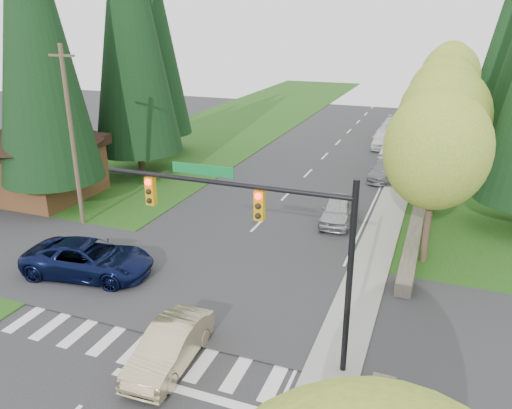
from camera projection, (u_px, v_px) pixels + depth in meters
The scene contains 29 objects.
ground at pixel (79, 408), 15.23m from camera, with size 120.00×120.00×0.00m, color #28282B.
grass_east at pixel (499, 227), 28.40m from camera, with size 14.00×110.00×0.06m, color #264311.
grass_west at pixel (116, 178), 37.07m from camera, with size 14.00×110.00×0.06m, color #264311.
cross_street at pixel (199, 285), 22.24m from camera, with size 120.00×8.00×0.10m, color #28282B.
sidewalk_east at pixel (393, 202), 32.18m from camera, with size 1.80×80.00×0.13m, color gray.
curb_east at pixel (380, 201), 32.46m from camera, with size 0.20×80.00×0.13m, color gray.
stone_wall_north at pixel (428, 168), 38.52m from camera, with size 0.70×40.00×0.70m, color #4C4438.
traffic_signal at pixel (264, 224), 15.98m from camera, with size 8.70×0.37×6.80m.
brown_building at pixel (39, 151), 32.28m from camera, with size 8.40×8.40×5.40m.
utility_pole at pixel (72, 137), 27.12m from camera, with size 1.60×0.24×10.00m.
decid_tree_0 at pixel (437, 150), 22.47m from camera, with size 4.80×4.80×8.37m.
decid_tree_1 at pixel (444, 119), 28.50m from camera, with size 5.20×5.20×8.80m.
decid_tree_2 at pixel (444, 99), 34.65m from camera, with size 5.00×5.00×8.82m.
decid_tree_3 at pixel (447, 91), 40.84m from camera, with size 5.00×5.00×8.55m.
decid_tree_4 at pixel (450, 77), 46.80m from camera, with size 5.40×5.40×9.18m.
decid_tree_5 at pixel (448, 75), 53.19m from camera, with size 4.80×4.80×8.30m.
decid_tree_6 at pixel (450, 67), 59.17m from camera, with size 5.20×5.20×8.86m.
conifer_w_a at pixel (33, 26), 28.07m from camera, with size 6.12×6.12×19.80m.
conifer_w_b at pixel (45, 41), 32.92m from camera, with size 5.44×5.44×17.80m.
conifer_w_c at pixel (129, 17), 34.56m from camera, with size 6.46×6.46×20.80m.
conifer_w_e at pixel (152, 30), 40.84m from camera, with size 5.78×5.78×18.80m.
conifer_e_c at pixel (506, 39), 49.37m from camera, with size 5.10×5.10×16.80m.
sedan_champagne at pixel (170, 347), 16.93m from camera, with size 1.50×4.31×1.42m, color tan.
suv_navy at pixel (89, 259), 22.88m from camera, with size 2.73×5.91×1.64m, color #0A1033.
parked_car_a at pixel (338, 210), 28.97m from camera, with size 1.74×4.33×1.48m, color #AAA9AE.
parked_car_b at pixel (384, 171), 36.83m from camera, with size 1.84×4.52×1.31m, color slate.
parked_car_c at pixel (392, 153), 41.42m from camera, with size 1.58×4.52×1.49m, color #ADACB1.
parked_car_d at pixel (383, 139), 45.82m from camera, with size 1.92×4.77×1.63m, color white.
parked_car_e at pixel (392, 126), 51.62m from camera, with size 2.17×5.34×1.55m, color silver.
Camera 1 is at (9.37, -9.39, 11.14)m, focal length 35.00 mm.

